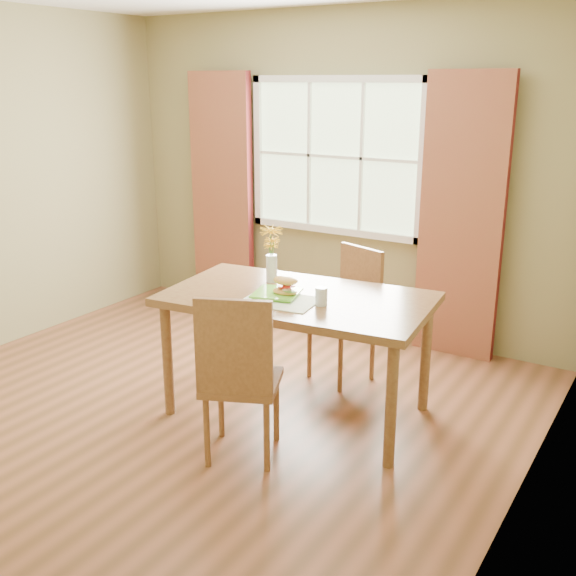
{
  "coord_description": "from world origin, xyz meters",
  "views": [
    {
      "loc": [
        2.71,
        -3.24,
        2.13
      ],
      "look_at": [
        0.57,
        0.2,
        0.87
      ],
      "focal_mm": 42.0,
      "sensor_mm": 36.0,
      "label": 1
    }
  ],
  "objects_px": {
    "chair_near": "(238,372)",
    "croissant_sandwich": "(285,286)",
    "chair_far": "(350,308)",
    "water_glass": "(321,297)",
    "dining_table": "(298,308)",
    "flower_vase": "(271,249)"
  },
  "relations": [
    {
      "from": "chair_far",
      "to": "croissant_sandwich",
      "type": "height_order",
      "value": "chair_far"
    },
    {
      "from": "dining_table",
      "to": "chair_near",
      "type": "height_order",
      "value": "chair_near"
    },
    {
      "from": "water_glass",
      "to": "dining_table",
      "type": "bearing_deg",
      "value": 157.34
    },
    {
      "from": "dining_table",
      "to": "chair_far",
      "type": "distance_m",
      "value": 0.73
    },
    {
      "from": "water_glass",
      "to": "flower_vase",
      "type": "xyz_separation_m",
      "value": [
        -0.53,
        0.26,
        0.18
      ]
    },
    {
      "from": "dining_table",
      "to": "chair_far",
      "type": "xyz_separation_m",
      "value": [
        0.03,
        0.7,
        -0.2
      ]
    },
    {
      "from": "chair_far",
      "to": "croissant_sandwich",
      "type": "distance_m",
      "value": 0.87
    },
    {
      "from": "dining_table",
      "to": "flower_vase",
      "type": "relative_size",
      "value": 4.62
    },
    {
      "from": "croissant_sandwich",
      "to": "flower_vase",
      "type": "height_order",
      "value": "flower_vase"
    },
    {
      "from": "flower_vase",
      "to": "dining_table",
      "type": "bearing_deg",
      "value": -28.31
    },
    {
      "from": "water_glass",
      "to": "flower_vase",
      "type": "bearing_deg",
      "value": 154.01
    },
    {
      "from": "water_glass",
      "to": "flower_vase",
      "type": "relative_size",
      "value": 0.29
    },
    {
      "from": "chair_near",
      "to": "croissant_sandwich",
      "type": "xyz_separation_m",
      "value": [
        -0.07,
        0.61,
        0.33
      ]
    },
    {
      "from": "chair_far",
      "to": "water_glass",
      "type": "bearing_deg",
      "value": -57.86
    },
    {
      "from": "dining_table",
      "to": "croissant_sandwich",
      "type": "bearing_deg",
      "value": -119.96
    },
    {
      "from": "chair_far",
      "to": "water_glass",
      "type": "xyz_separation_m",
      "value": [
        0.2,
        -0.79,
        0.34
      ]
    },
    {
      "from": "chair_near",
      "to": "water_glass",
      "type": "height_order",
      "value": "chair_near"
    },
    {
      "from": "dining_table",
      "to": "flower_vase",
      "type": "distance_m",
      "value": 0.47
    },
    {
      "from": "chair_near",
      "to": "water_glass",
      "type": "relative_size",
      "value": 9.1
    },
    {
      "from": "dining_table",
      "to": "water_glass",
      "type": "xyz_separation_m",
      "value": [
        0.22,
        -0.09,
        0.14
      ]
    },
    {
      "from": "dining_table",
      "to": "chair_near",
      "type": "bearing_deg",
      "value": -93.68
    },
    {
      "from": "dining_table",
      "to": "water_glass",
      "type": "height_order",
      "value": "water_glass"
    }
  ]
}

